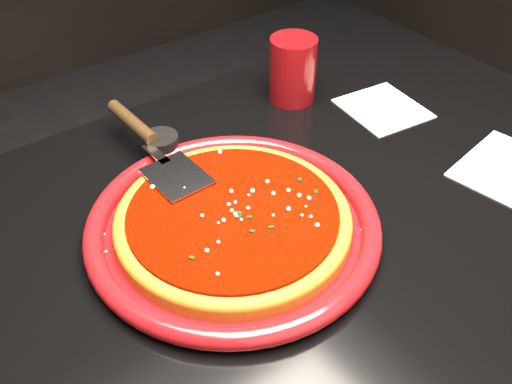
% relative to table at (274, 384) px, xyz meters
% --- Properties ---
extents(table, '(1.20, 0.80, 0.75)m').
position_rel_table_xyz_m(table, '(0.00, 0.00, 0.00)').
color(table, black).
rests_on(table, floor).
extents(plate, '(0.47, 0.47, 0.03)m').
position_rel_table_xyz_m(plate, '(-0.05, 0.04, 0.39)').
color(plate, maroon).
rests_on(plate, table).
extents(pizza_crust, '(0.38, 0.38, 0.02)m').
position_rel_table_xyz_m(pizza_crust, '(-0.05, 0.04, 0.39)').
color(pizza_crust, brown).
rests_on(pizza_crust, plate).
extents(pizza_crust_rim, '(0.38, 0.38, 0.02)m').
position_rel_table_xyz_m(pizza_crust_rim, '(-0.05, 0.04, 0.40)').
color(pizza_crust_rim, brown).
rests_on(pizza_crust_rim, plate).
extents(pizza_sauce, '(0.33, 0.33, 0.01)m').
position_rel_table_xyz_m(pizza_sauce, '(-0.05, 0.04, 0.41)').
color(pizza_sauce, '#740D00').
rests_on(pizza_sauce, plate).
extents(parmesan_dusting, '(0.27, 0.27, 0.01)m').
position_rel_table_xyz_m(parmesan_dusting, '(-0.05, 0.04, 0.42)').
color(parmesan_dusting, beige).
rests_on(parmesan_dusting, plate).
extents(basil_flecks, '(0.25, 0.25, 0.00)m').
position_rel_table_xyz_m(basil_flecks, '(-0.05, 0.04, 0.41)').
color(basil_flecks, black).
rests_on(basil_flecks, plate).
extents(pizza_server, '(0.10, 0.31, 0.02)m').
position_rel_table_xyz_m(pizza_server, '(-0.07, 0.22, 0.42)').
color(pizza_server, silver).
rests_on(pizza_server, plate).
extents(cup, '(0.11, 0.11, 0.11)m').
position_rel_table_xyz_m(cup, '(0.23, 0.26, 0.43)').
color(cup, maroon).
rests_on(cup, table).
extents(napkin_b, '(0.14, 0.15, 0.00)m').
position_rel_table_xyz_m(napkin_b, '(0.34, 0.13, 0.38)').
color(napkin_b, white).
rests_on(napkin_b, table).
extents(ramekin, '(0.07, 0.07, 0.04)m').
position_rel_table_xyz_m(ramekin, '(-0.05, 0.24, 0.40)').
color(ramekin, black).
rests_on(ramekin, table).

